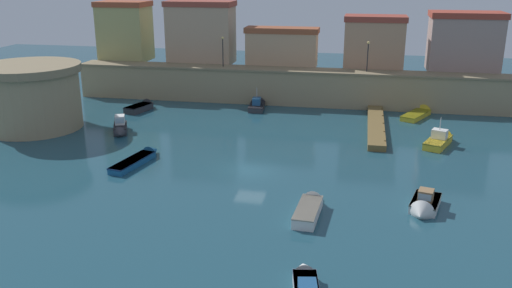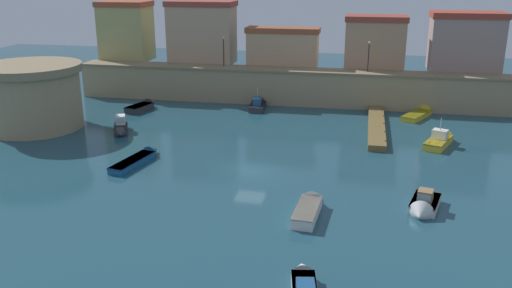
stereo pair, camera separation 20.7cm
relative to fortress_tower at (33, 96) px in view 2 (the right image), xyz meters
The scene contains 17 objects.
ground_plane 26.83m from the fortress_tower, 17.70° to the right, with size 136.46×136.46×0.00m, color #1E4756.
quay_wall 30.16m from the fortress_tower, 32.74° to the left, with size 55.23×3.58×4.42m.
old_town_backdrop 31.86m from the fortress_tower, 39.72° to the left, with size 52.26×5.19×8.14m.
fortress_tower is the anchor object (origin of this frame).
pier_dock 36.84m from the fortress_tower, 10.63° to the left, with size 1.73×15.77×0.70m.
quay_lamp_0 23.63m from the fortress_tower, 44.19° to the left, with size 0.32×0.32×3.80m.
quay_lamp_1 38.57m from the fortress_tower, 25.09° to the left, with size 0.32×0.32×3.67m.
moored_boat_0 41.60m from the fortress_tower, 19.43° to the right, with size 2.75×4.51×2.01m.
moored_boat_1 10.26m from the fortress_tower, ahead, with size 2.77×4.27×1.92m.
moored_boat_2 41.21m from the fortress_tower, 38.76° to the right, with size 2.25×5.78×1.50m.
moored_boat_3 25.73m from the fortress_tower, 31.29° to the left, with size 2.13×5.17×3.19m.
moored_boat_4 17.50m from the fortress_tower, 27.50° to the right, with size 2.58×6.87×1.31m.
moored_boat_5 35.01m from the fortress_tower, 26.52° to the right, with size 1.81×5.58×1.40m.
moored_boat_6 42.40m from the fortress_tower, ahead, with size 3.65×5.87×3.26m.
moored_boat_7 13.05m from the fortress_tower, 48.99° to the left, with size 2.80×4.94×1.57m.
moored_boat_8 43.39m from the fortress_tower, 17.93° to the left, with size 4.37×6.51×1.61m.
mooring_buoy_0 34.51m from the fortress_tower, 22.85° to the right, with size 0.65×0.65×0.65m, color yellow.
Camera 2 is at (9.11, -42.46, 16.49)m, focal length 38.09 mm.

